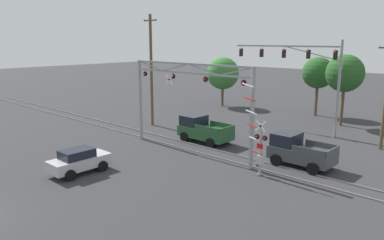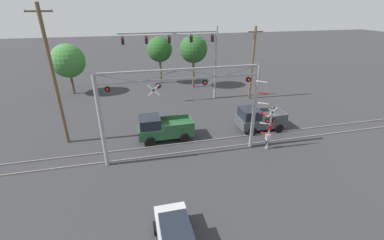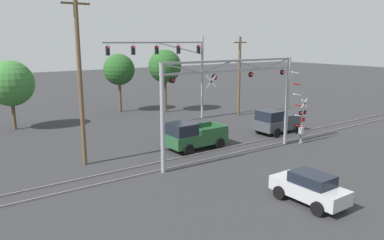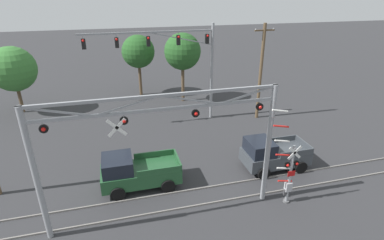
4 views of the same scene
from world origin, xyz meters
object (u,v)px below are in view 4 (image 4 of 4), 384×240
(traffic_signal_span, at_px, (180,55))
(crossing_gantry, at_px, (162,141))
(utility_pole_right, at_px, (261,71))
(background_tree_beyond_span, at_px, (183,52))
(crossing_signal_mast, at_px, (288,174))
(background_tree_far_left_verge, at_px, (13,69))
(pickup_truck_lead, at_px, (136,172))
(pickup_truck_following, at_px, (272,154))
(background_tree_far_right_verge, at_px, (138,52))

(traffic_signal_span, bearing_deg, crossing_gantry, -106.67)
(utility_pole_right, bearing_deg, background_tree_beyond_span, 132.12)
(crossing_signal_mast, relative_size, background_tree_far_left_verge, 0.92)
(crossing_signal_mast, height_order, traffic_signal_span, traffic_signal_span)
(utility_pole_right, bearing_deg, background_tree_far_left_verge, 161.77)
(pickup_truck_lead, height_order, background_tree_beyond_span, background_tree_beyond_span)
(pickup_truck_following, height_order, background_tree_far_right_verge, background_tree_far_right_verge)
(pickup_truck_lead, relative_size, background_tree_far_left_verge, 0.73)
(pickup_truck_lead, distance_m, background_tree_far_left_verge, 18.16)
(crossing_gantry, height_order, pickup_truck_lead, crossing_gantry)
(traffic_signal_span, xyz_separation_m, background_tree_far_left_verge, (-14.50, 5.94, -1.76))
(background_tree_far_left_verge, relative_size, background_tree_far_right_verge, 0.96)
(crossing_signal_mast, relative_size, pickup_truck_following, 1.36)
(crossing_signal_mast, distance_m, pickup_truck_lead, 8.78)
(utility_pole_right, xyz_separation_m, background_tree_beyond_span, (-5.62, 6.22, 0.85))
(pickup_truck_following, xyz_separation_m, background_tree_beyond_span, (-2.68, 14.36, 4.21))
(utility_pole_right, bearing_deg, crossing_signal_mast, -108.76)
(crossing_signal_mast, relative_size, pickup_truck_lead, 1.25)
(crossing_gantry, xyz_separation_m, pickup_truck_following, (7.72, 2.79, -3.45))
(traffic_signal_span, height_order, pickup_truck_lead, traffic_signal_span)
(crossing_signal_mast, distance_m, background_tree_far_right_verge, 21.98)
(crossing_signal_mast, bearing_deg, traffic_signal_span, 103.71)
(pickup_truck_following, bearing_deg, crossing_signal_mast, -106.08)
(crossing_signal_mast, xyz_separation_m, utility_pole_right, (3.94, 11.59, 2.47))
(background_tree_beyond_span, relative_size, background_tree_far_right_verge, 1.07)
(utility_pole_right, bearing_deg, crossing_gantry, -134.29)
(traffic_signal_span, xyz_separation_m, utility_pole_right, (7.05, -1.15, -1.63))
(crossing_gantry, distance_m, utility_pole_right, 15.28)
(crossing_gantry, bearing_deg, pickup_truck_lead, 111.47)
(traffic_signal_span, distance_m, pickup_truck_lead, 11.41)
(crossing_gantry, bearing_deg, background_tree_far_left_verge, 121.11)
(crossing_gantry, bearing_deg, background_tree_far_right_verge, 87.53)
(utility_pole_right, height_order, background_tree_beyond_span, utility_pole_right)
(pickup_truck_following, distance_m, background_tree_far_left_verge, 24.27)
(pickup_truck_lead, relative_size, pickup_truck_following, 1.09)
(crossing_signal_mast, xyz_separation_m, background_tree_far_right_verge, (-5.85, 20.98, 2.93))
(pickup_truck_lead, bearing_deg, traffic_signal_span, 62.06)
(pickup_truck_lead, bearing_deg, background_tree_beyond_span, 66.21)
(background_tree_far_right_verge, bearing_deg, background_tree_beyond_span, -37.25)
(traffic_signal_span, height_order, background_tree_far_left_verge, traffic_signal_span)
(utility_pole_right, relative_size, background_tree_far_right_verge, 1.28)
(crossing_gantry, xyz_separation_m, traffic_signal_span, (3.62, 12.09, 1.54))
(traffic_signal_span, xyz_separation_m, pickup_truck_following, (4.10, -9.30, -4.99))
(traffic_signal_span, relative_size, pickup_truck_lead, 2.36)
(pickup_truck_lead, distance_m, pickup_truck_following, 8.92)
(crossing_gantry, xyz_separation_m, background_tree_beyond_span, (5.04, 17.16, 0.76))
(crossing_signal_mast, bearing_deg, background_tree_far_right_verge, 105.58)
(pickup_truck_lead, bearing_deg, crossing_signal_mast, -24.93)
(crossing_signal_mast, bearing_deg, pickup_truck_following, 73.92)
(crossing_gantry, relative_size, crossing_signal_mast, 2.00)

